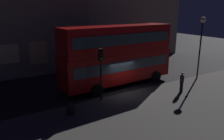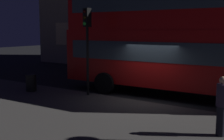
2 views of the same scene
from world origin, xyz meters
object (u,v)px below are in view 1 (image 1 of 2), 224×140
pedestrian (182,82)px  litter_bin (70,108)px  street_lamp (202,33)px  double_decker_bus (118,53)px  traffic_light_far_side (163,44)px  traffic_light_near_kerb (101,64)px

pedestrian → litter_bin: bearing=4.7°
street_lamp → litter_bin: 14.52m
double_decker_bus → street_lamp: bearing=-20.6°
street_lamp → double_decker_bus: bearing=161.8°
litter_bin → traffic_light_far_side: bearing=24.4°
street_lamp → pedestrian: (-4.45, -1.91, -3.64)m
double_decker_bus → traffic_light_near_kerb: size_ratio=2.73×
street_lamp → traffic_light_near_kerb: bearing=179.5°
traffic_light_far_side → pedestrian: (-5.09, -7.67, -1.76)m
traffic_light_near_kerb → pedestrian: bearing=-6.1°
traffic_light_near_kerb → double_decker_bus: bearing=49.7°
traffic_light_far_side → street_lamp: (-0.64, -5.76, 1.87)m
litter_bin → street_lamp: bearing=3.4°
traffic_light_far_side → street_lamp: bearing=90.0°
traffic_light_far_side → litter_bin: bearing=30.7°
double_decker_bus → litter_bin: 7.34m
double_decker_bus → pedestrian: double_decker_bus is taller
traffic_light_far_side → litter_bin: size_ratio=4.59×
double_decker_bus → litter_bin: bearing=-152.7°
double_decker_bus → street_lamp: street_lamp is taller
pedestrian → litter_bin: size_ratio=2.07×
traffic_light_near_kerb → traffic_light_far_side: size_ratio=1.04×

